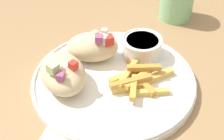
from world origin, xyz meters
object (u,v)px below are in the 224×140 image
at_px(sauce_ramekin, 142,46).
at_px(fries_pile, 138,79).
at_px(pita_sandwich_near, 63,73).
at_px(plate, 112,79).
at_px(water_glass, 177,1).
at_px(pita_sandwich_far, 93,47).

bearing_deg(sauce_ramekin, fries_pile, -79.14).
xyz_separation_m(pita_sandwich_near, sauce_ramekin, (0.12, 0.13, -0.00)).
xyz_separation_m(plate, water_glass, (0.07, 0.29, 0.04)).
bearing_deg(pita_sandwich_far, plate, -60.67).
bearing_deg(pita_sandwich_near, sauce_ramekin, 98.87).
height_order(plate, fries_pile, fries_pile).
xyz_separation_m(sauce_ramekin, water_glass, (0.04, 0.20, 0.01)).
distance_m(plate, water_glass, 0.30).
relative_size(pita_sandwich_near, fries_pile, 1.20).
height_order(plate, pita_sandwich_far, pita_sandwich_far).
distance_m(sauce_ramekin, water_glass, 0.21).
bearing_deg(plate, sauce_ramekin, 68.18).
xyz_separation_m(plate, fries_pile, (0.05, 0.00, 0.01)).
xyz_separation_m(pita_sandwich_near, water_glass, (0.15, 0.34, 0.00)).
bearing_deg(fries_pile, pita_sandwich_near, -160.00).
bearing_deg(plate, pita_sandwich_near, -149.92).
distance_m(plate, pita_sandwich_far, 0.08).
xyz_separation_m(fries_pile, water_glass, (0.02, 0.29, 0.02)).
bearing_deg(water_glass, plate, -103.72).
xyz_separation_m(plate, pita_sandwich_near, (-0.08, -0.05, 0.03)).
distance_m(pita_sandwich_near, fries_pile, 0.14).
distance_m(pita_sandwich_near, pita_sandwich_far, 0.10).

